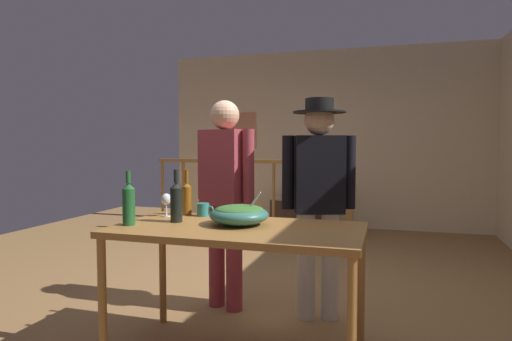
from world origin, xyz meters
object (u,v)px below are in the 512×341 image
object	(u,v)px
serving_table	(238,239)
wine_bottle_green	(129,203)
tv_console	(301,214)
person_standing_right	(319,190)
stair_railing	(277,190)
flat_screen_tv	(301,185)
salad_bowl	(239,214)
wine_bottle_dark	(176,201)
wine_glass	(166,200)
framed_picture	(241,130)
mug_teal	(203,210)
wine_bottle_amber	(187,198)
person_standing_left	(225,187)

from	to	relation	value
serving_table	wine_bottle_green	size ratio (longest dim) A/B	4.48
tv_console	person_standing_right	xyz separation A→B (m)	(0.80, -3.44, 0.75)
stair_railing	flat_screen_tv	distance (m)	0.74
serving_table	salad_bowl	xyz separation A→B (m)	(-0.01, 0.06, 0.15)
stair_railing	wine_bottle_dark	bearing A→B (deg)	-86.72
salad_bowl	wine_glass	size ratio (longest dim) A/B	2.31
framed_picture	wine_glass	xyz separation A→B (m)	(0.91, -4.27, -0.62)
framed_picture	serving_table	bearing A→B (deg)	-71.38
stair_railing	mug_teal	distance (m)	3.16
wine_glass	wine_bottle_amber	distance (m)	0.15
wine_bottle_dark	person_standing_left	world-z (taller)	person_standing_left
person_standing_left	wine_bottle_green	bearing A→B (deg)	90.82
wine_bottle_amber	serving_table	bearing A→B (deg)	-32.37
framed_picture	person_standing_right	size ratio (longest dim) A/B	0.36
salad_bowl	wine_bottle_amber	distance (m)	0.54
mug_teal	flat_screen_tv	bearing A→B (deg)	91.08
flat_screen_tv	wine_bottle_amber	world-z (taller)	wine_bottle_amber
wine_bottle_green	person_standing_left	distance (m)	0.95
wine_bottle_green	mug_teal	xyz separation A→B (m)	(0.30, 0.45, -0.09)
wine_bottle_dark	person_standing_right	world-z (taller)	person_standing_right
serving_table	person_standing_left	distance (m)	0.87
wine_glass	mug_teal	bearing A→B (deg)	19.38
framed_picture	mug_teal	distance (m)	4.39
flat_screen_tv	mug_teal	size ratio (longest dim) A/B	4.09
wine_bottle_green	mug_teal	bearing A→B (deg)	56.18
framed_picture	tv_console	size ratio (longest dim) A/B	0.66
tv_console	wine_bottle_green	world-z (taller)	wine_bottle_green
salad_bowl	person_standing_left	xyz separation A→B (m)	(-0.36, 0.70, 0.09)
salad_bowl	mug_teal	distance (m)	0.42
wine_bottle_green	person_standing_right	bearing A→B (deg)	41.25
framed_picture	flat_screen_tv	size ratio (longest dim) A/B	1.19
tv_console	serving_table	xyz separation A→B (m)	(0.43, -4.19, 0.51)
framed_picture	tv_console	distance (m)	1.73
wine_glass	person_standing_left	bearing A→B (deg)	67.25
serving_table	wine_bottle_amber	world-z (taller)	wine_bottle_amber
wine_bottle_amber	stair_railing	bearing A→B (deg)	92.47
wine_bottle_amber	person_standing_right	bearing A→B (deg)	27.40
serving_table	person_standing_right	distance (m)	0.87
framed_picture	person_standing_left	world-z (taller)	framed_picture
wine_bottle_amber	tv_console	bearing A→B (deg)	89.16
wine_bottle_dark	mug_teal	world-z (taller)	wine_bottle_dark
person_standing_left	person_standing_right	distance (m)	0.74
salad_bowl	wine_bottle_dark	xyz separation A→B (m)	(-0.42, -0.02, 0.07)
framed_picture	wine_glass	bearing A→B (deg)	-77.93
wine_bottle_amber	person_standing_left	world-z (taller)	person_standing_left
flat_screen_tv	serving_table	size ratio (longest dim) A/B	0.33
wine_glass	tv_console	bearing A→B (deg)	87.60
framed_picture	wine_glass	distance (m)	4.41
flat_screen_tv	person_standing_left	distance (m)	3.42
stair_railing	wine_glass	size ratio (longest dim) A/B	18.20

